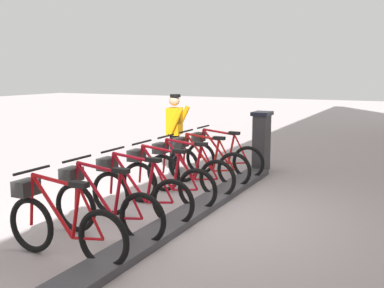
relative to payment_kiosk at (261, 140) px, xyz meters
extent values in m
plane|color=#B1A4A6|center=(-0.05, 3.43, -0.67)|extent=(60.00, 60.00, 0.00)
cube|color=#47474C|center=(-0.05, 3.43, -0.62)|extent=(0.44, 6.24, 0.10)
cube|color=#38383D|center=(0.00, 0.00, -0.07)|extent=(0.28, 0.44, 1.20)
cube|color=#194C8C|center=(0.15, 0.00, 0.28)|extent=(0.03, 0.30, 0.40)
cube|color=black|center=(0.00, 0.00, 0.57)|extent=(0.36, 0.52, 0.08)
torus|color=black|center=(-0.03, 0.91, -0.33)|extent=(0.67, 0.07, 0.67)
torus|color=black|center=(1.02, 0.91, -0.33)|extent=(0.67, 0.07, 0.67)
cylinder|color=red|center=(0.68, 0.91, -0.05)|extent=(0.60, 0.05, 0.70)
cylinder|color=red|center=(0.34, 0.91, -0.09)|extent=(0.16, 0.04, 0.61)
cylinder|color=red|center=(0.62, 0.91, 0.25)|extent=(0.69, 0.05, 0.11)
cylinder|color=red|center=(0.18, 0.91, -0.36)|extent=(0.43, 0.03, 0.09)
cylinder|color=red|center=(0.12, 0.91, -0.06)|extent=(0.33, 0.03, 0.56)
cylinder|color=red|center=(0.99, 0.91, -0.02)|extent=(0.10, 0.04, 0.62)
cube|color=black|center=(0.28, 0.91, 0.24)|extent=(0.22, 0.10, 0.06)
cylinder|color=black|center=(0.96, 0.91, 0.33)|extent=(0.03, 0.54, 0.03)
cube|color=#2D2D2D|center=(1.07, 0.91, 0.11)|extent=(0.20, 0.28, 0.18)
torus|color=black|center=(-0.03, 1.69, -0.33)|extent=(0.67, 0.07, 0.67)
torus|color=black|center=(1.02, 1.68, -0.33)|extent=(0.67, 0.07, 0.67)
cylinder|color=red|center=(0.68, 1.68, -0.05)|extent=(0.60, 0.05, 0.70)
cylinder|color=red|center=(0.34, 1.69, -0.09)|extent=(0.16, 0.04, 0.61)
cylinder|color=red|center=(0.62, 1.69, 0.25)|extent=(0.69, 0.05, 0.11)
cylinder|color=red|center=(0.18, 1.69, -0.36)|extent=(0.43, 0.03, 0.09)
cylinder|color=red|center=(0.12, 1.69, -0.06)|extent=(0.33, 0.03, 0.56)
cylinder|color=red|center=(0.99, 1.68, -0.02)|extent=(0.10, 0.04, 0.62)
cube|color=black|center=(0.28, 1.69, 0.24)|extent=(0.22, 0.10, 0.06)
cylinder|color=black|center=(0.96, 1.68, 0.33)|extent=(0.03, 0.54, 0.03)
cube|color=#2D2D2D|center=(1.07, 1.68, 0.11)|extent=(0.20, 0.28, 0.18)
torus|color=black|center=(-0.03, 2.46, -0.33)|extent=(0.67, 0.07, 0.67)
torus|color=black|center=(1.02, 2.46, -0.33)|extent=(0.67, 0.07, 0.67)
cylinder|color=red|center=(0.68, 2.46, -0.05)|extent=(0.60, 0.05, 0.70)
cylinder|color=red|center=(0.34, 2.46, -0.09)|extent=(0.16, 0.04, 0.61)
cylinder|color=red|center=(0.62, 2.46, 0.25)|extent=(0.69, 0.05, 0.11)
cylinder|color=red|center=(0.18, 2.46, -0.36)|extent=(0.43, 0.03, 0.09)
cylinder|color=red|center=(0.12, 2.46, -0.06)|extent=(0.33, 0.03, 0.56)
cylinder|color=red|center=(0.99, 2.46, -0.02)|extent=(0.10, 0.04, 0.62)
cube|color=black|center=(0.28, 2.46, 0.24)|extent=(0.22, 0.10, 0.06)
cylinder|color=black|center=(0.96, 2.46, 0.33)|extent=(0.03, 0.54, 0.03)
cube|color=#2D2D2D|center=(1.07, 2.46, 0.11)|extent=(0.20, 0.28, 0.18)
torus|color=black|center=(-0.03, 3.24, -0.33)|extent=(0.67, 0.07, 0.67)
torus|color=black|center=(1.02, 3.24, -0.33)|extent=(0.67, 0.07, 0.67)
cylinder|color=red|center=(0.68, 3.24, -0.05)|extent=(0.60, 0.05, 0.70)
cylinder|color=red|center=(0.34, 3.24, -0.09)|extent=(0.16, 0.04, 0.61)
cylinder|color=red|center=(0.62, 3.24, 0.25)|extent=(0.69, 0.05, 0.11)
cylinder|color=red|center=(0.18, 3.24, -0.36)|extent=(0.43, 0.03, 0.09)
cylinder|color=red|center=(0.12, 3.24, -0.06)|extent=(0.33, 0.03, 0.56)
cylinder|color=red|center=(0.99, 3.24, -0.02)|extent=(0.10, 0.04, 0.62)
cube|color=black|center=(0.28, 3.24, 0.24)|extent=(0.22, 0.10, 0.06)
cylinder|color=black|center=(0.96, 3.24, 0.33)|extent=(0.03, 0.54, 0.03)
cube|color=#2D2D2D|center=(1.07, 3.24, 0.11)|extent=(0.20, 0.28, 0.18)
torus|color=black|center=(-0.03, 4.02, -0.33)|extent=(0.67, 0.07, 0.67)
torus|color=black|center=(1.02, 4.02, -0.33)|extent=(0.67, 0.07, 0.67)
cylinder|color=red|center=(0.68, 4.02, -0.05)|extent=(0.60, 0.05, 0.70)
cylinder|color=red|center=(0.34, 4.02, -0.09)|extent=(0.16, 0.04, 0.61)
cylinder|color=red|center=(0.62, 4.02, 0.25)|extent=(0.69, 0.05, 0.11)
cylinder|color=red|center=(0.18, 4.02, -0.36)|extent=(0.43, 0.03, 0.09)
cylinder|color=red|center=(0.12, 4.02, -0.06)|extent=(0.33, 0.03, 0.56)
cylinder|color=red|center=(0.99, 4.02, -0.02)|extent=(0.10, 0.04, 0.62)
cube|color=black|center=(0.28, 4.02, 0.24)|extent=(0.22, 0.10, 0.06)
cylinder|color=black|center=(0.96, 4.02, 0.33)|extent=(0.03, 0.54, 0.03)
cube|color=#2D2D2D|center=(1.07, 4.02, 0.11)|extent=(0.20, 0.28, 0.18)
torus|color=black|center=(-0.03, 4.80, -0.33)|extent=(0.67, 0.07, 0.67)
torus|color=black|center=(1.02, 4.79, -0.33)|extent=(0.67, 0.07, 0.67)
cylinder|color=red|center=(0.68, 4.80, -0.05)|extent=(0.60, 0.05, 0.70)
cylinder|color=red|center=(0.34, 4.80, -0.09)|extent=(0.16, 0.04, 0.61)
cylinder|color=red|center=(0.62, 4.80, 0.25)|extent=(0.69, 0.05, 0.11)
cylinder|color=red|center=(0.18, 4.80, -0.36)|extent=(0.43, 0.03, 0.09)
cylinder|color=red|center=(0.12, 4.80, -0.06)|extent=(0.33, 0.03, 0.56)
cylinder|color=red|center=(0.99, 4.80, -0.02)|extent=(0.10, 0.04, 0.62)
cube|color=black|center=(0.28, 4.80, 0.24)|extent=(0.22, 0.10, 0.06)
cylinder|color=black|center=(0.96, 4.80, 0.33)|extent=(0.03, 0.54, 0.03)
cube|color=#2D2D2D|center=(1.07, 4.79, 0.11)|extent=(0.20, 0.28, 0.18)
torus|color=black|center=(-0.03, 5.58, -0.33)|extent=(0.67, 0.07, 0.67)
torus|color=black|center=(1.02, 5.57, -0.33)|extent=(0.67, 0.07, 0.67)
cylinder|color=red|center=(0.68, 5.57, -0.05)|extent=(0.60, 0.05, 0.70)
cylinder|color=red|center=(0.34, 5.57, -0.09)|extent=(0.16, 0.04, 0.61)
cylinder|color=red|center=(0.62, 5.57, 0.25)|extent=(0.69, 0.05, 0.11)
cylinder|color=red|center=(0.18, 5.58, -0.36)|extent=(0.43, 0.03, 0.09)
cylinder|color=red|center=(0.12, 5.58, -0.06)|extent=(0.33, 0.03, 0.56)
cylinder|color=red|center=(0.99, 5.57, -0.02)|extent=(0.10, 0.04, 0.62)
cube|color=black|center=(0.28, 5.58, 0.24)|extent=(0.22, 0.10, 0.06)
cylinder|color=black|center=(0.96, 5.57, 0.33)|extent=(0.03, 0.54, 0.03)
cube|color=#2D2D2D|center=(1.07, 5.57, 0.11)|extent=(0.20, 0.28, 0.18)
cube|color=white|center=(1.54, 0.91, -0.62)|extent=(0.28, 0.16, 0.10)
cube|color=white|center=(1.61, 1.15, -0.62)|extent=(0.28, 0.16, 0.10)
cylinder|color=black|center=(1.59, 0.93, -0.24)|extent=(0.15, 0.15, 0.82)
cylinder|color=black|center=(1.55, 1.13, -0.24)|extent=(0.15, 0.15, 0.82)
cube|color=orange|center=(1.57, 1.03, 0.43)|extent=(0.34, 0.45, 0.56)
cylinder|color=orange|center=(1.53, 0.75, 0.46)|extent=(0.35, 0.17, 0.57)
cylinder|color=orange|center=(1.42, 1.26, 0.46)|extent=(0.35, 0.17, 0.57)
sphere|color=tan|center=(1.57, 1.03, 0.86)|extent=(0.22, 0.22, 0.22)
cylinder|color=black|center=(1.55, 1.03, 0.96)|extent=(0.22, 0.22, 0.06)
camera|label=1|loc=(-2.95, 9.32, 1.45)|focal=42.47mm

